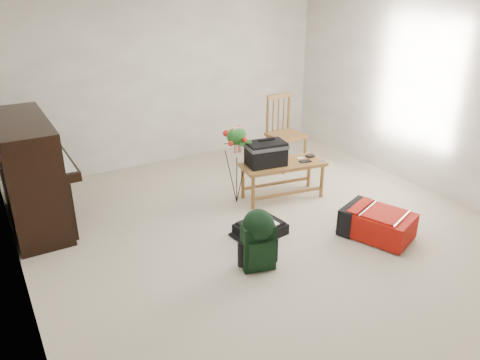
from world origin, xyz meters
TOP-DOWN VIEW (x-y plane):
  - floor at (0.00, 0.00)m, footprint 5.00×5.50m
  - wall_back at (0.00, 2.75)m, footprint 5.00×0.04m
  - wall_left at (-2.50, 0.00)m, footprint 0.04×5.50m
  - wall_right at (2.50, 0.00)m, footprint 0.04×5.50m
  - piano at (-2.19, 1.60)m, footprint 0.71×1.50m
  - bench at (0.50, 0.74)m, footprint 1.13×0.59m
  - dining_chair at (1.31, 1.61)m, footprint 0.50×0.50m
  - red_suitcase at (0.98, -0.58)m, footprint 0.72×0.87m
  - black_duffel at (-0.10, 0.06)m, footprint 0.55×0.47m
  - green_backpack at (-0.47, -0.48)m, footprint 0.36×0.33m
  - flower_stand at (0.08, 0.90)m, footprint 0.33×0.33m

SIDE VIEW (x-z plane):
  - floor at x=0.00m, z-range -0.01..0.01m
  - black_duffel at x=-0.10m, z-range -0.03..0.18m
  - red_suitcase at x=0.98m, z-range 0.01..0.32m
  - green_backpack at x=-0.47m, z-range 0.03..0.66m
  - flower_stand at x=0.08m, z-range -0.01..1.01m
  - dining_chair at x=1.31m, z-range -0.01..1.07m
  - bench at x=0.50m, z-range 0.17..0.99m
  - piano at x=-2.19m, z-range -0.03..1.22m
  - wall_back at x=0.00m, z-range 0.00..2.50m
  - wall_left at x=-2.50m, z-range 0.00..2.50m
  - wall_right at x=2.50m, z-range 0.00..2.50m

